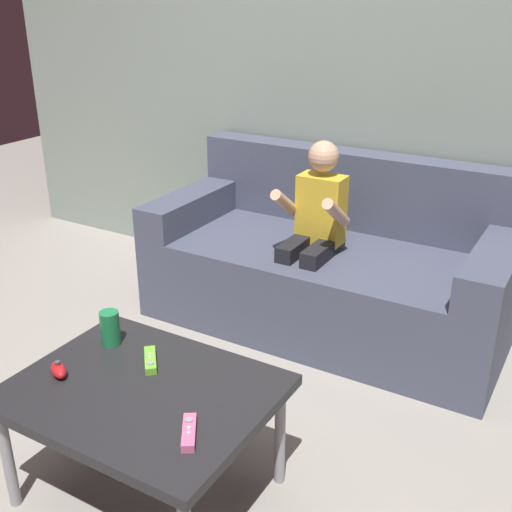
{
  "coord_description": "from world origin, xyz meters",
  "views": [
    {
      "loc": [
        1.27,
        -1.13,
        1.54
      ],
      "look_at": [
        0.15,
        0.78,
        0.59
      ],
      "focal_mm": 44.14,
      "sensor_mm": 36.0,
      "label": 1
    }
  ],
  "objects_px": {
    "person_seated_on_couch": "(313,230)",
    "nunchuk_red": "(59,370)",
    "couch": "(331,267)",
    "soda_can": "(110,328)",
    "game_remote_lime_near_edge": "(150,360)",
    "game_remote_pink_far_corner": "(189,432)",
    "coffee_table": "(143,398)"
  },
  "relations": [
    {
      "from": "person_seated_on_couch",
      "to": "nunchuk_red",
      "type": "relative_size",
      "value": 9.19
    },
    {
      "from": "couch",
      "to": "person_seated_on_couch",
      "type": "relative_size",
      "value": 1.84
    },
    {
      "from": "person_seated_on_couch",
      "to": "soda_can",
      "type": "relative_size",
      "value": 7.53
    },
    {
      "from": "game_remote_lime_near_edge",
      "to": "nunchuk_red",
      "type": "distance_m",
      "value": 0.28
    },
    {
      "from": "person_seated_on_couch",
      "to": "nunchuk_red",
      "type": "height_order",
      "value": "person_seated_on_couch"
    },
    {
      "from": "couch",
      "to": "game_remote_pink_far_corner",
      "type": "bearing_deg",
      "value": -81.02
    },
    {
      "from": "coffee_table",
      "to": "soda_can",
      "type": "height_order",
      "value": "soda_can"
    },
    {
      "from": "nunchuk_red",
      "to": "game_remote_pink_far_corner",
      "type": "xyz_separation_m",
      "value": [
        0.53,
        -0.03,
        -0.01
      ]
    },
    {
      "from": "couch",
      "to": "game_remote_pink_far_corner",
      "type": "relative_size",
      "value": 12.36
    },
    {
      "from": "person_seated_on_couch",
      "to": "game_remote_pink_far_corner",
      "type": "height_order",
      "value": "person_seated_on_couch"
    },
    {
      "from": "coffee_table",
      "to": "game_remote_pink_far_corner",
      "type": "relative_size",
      "value": 5.75
    },
    {
      "from": "couch",
      "to": "soda_can",
      "type": "bearing_deg",
      "value": -102.72
    },
    {
      "from": "person_seated_on_couch",
      "to": "game_remote_lime_near_edge",
      "type": "xyz_separation_m",
      "value": [
        -0.06,
        -1.09,
        -0.11
      ]
    },
    {
      "from": "game_remote_pink_far_corner",
      "to": "soda_can",
      "type": "distance_m",
      "value": 0.58
    },
    {
      "from": "couch",
      "to": "game_remote_pink_far_corner",
      "type": "height_order",
      "value": "couch"
    },
    {
      "from": "person_seated_on_couch",
      "to": "coffee_table",
      "type": "xyz_separation_m",
      "value": [
        0.01,
        -1.21,
        -0.16
      ]
    },
    {
      "from": "coffee_table",
      "to": "game_remote_pink_far_corner",
      "type": "bearing_deg",
      "value": -23.13
    },
    {
      "from": "person_seated_on_couch",
      "to": "coffee_table",
      "type": "distance_m",
      "value": 1.22
    },
    {
      "from": "game_remote_lime_near_edge",
      "to": "person_seated_on_couch",
      "type": "bearing_deg",
      "value": 87.01
    },
    {
      "from": "coffee_table",
      "to": "couch",
      "type": "bearing_deg",
      "value": 89.1
    },
    {
      "from": "game_remote_pink_far_corner",
      "to": "game_remote_lime_near_edge",
      "type": "bearing_deg",
      "value": 144.41
    },
    {
      "from": "coffee_table",
      "to": "game_remote_lime_near_edge",
      "type": "xyz_separation_m",
      "value": [
        -0.06,
        0.12,
        0.05
      ]
    },
    {
      "from": "coffee_table",
      "to": "nunchuk_red",
      "type": "bearing_deg",
      "value": -163.61
    },
    {
      "from": "game_remote_lime_near_edge",
      "to": "soda_can",
      "type": "height_order",
      "value": "soda_can"
    },
    {
      "from": "soda_can",
      "to": "game_remote_pink_far_corner",
      "type": "bearing_deg",
      "value": -26.72
    },
    {
      "from": "coffee_table",
      "to": "game_remote_pink_far_corner",
      "type": "xyz_separation_m",
      "value": [
        0.26,
        -0.11,
        0.05
      ]
    },
    {
      "from": "nunchuk_red",
      "to": "soda_can",
      "type": "height_order",
      "value": "soda_can"
    },
    {
      "from": "couch",
      "to": "nunchuk_red",
      "type": "relative_size",
      "value": 16.93
    },
    {
      "from": "couch",
      "to": "game_remote_lime_near_edge",
      "type": "xyz_separation_m",
      "value": [
        -0.08,
        -1.26,
        0.14
      ]
    },
    {
      "from": "person_seated_on_couch",
      "to": "soda_can",
      "type": "bearing_deg",
      "value": -103.29
    },
    {
      "from": "person_seated_on_couch",
      "to": "game_remote_lime_near_edge",
      "type": "height_order",
      "value": "person_seated_on_couch"
    },
    {
      "from": "couch",
      "to": "game_remote_lime_near_edge",
      "type": "height_order",
      "value": "couch"
    }
  ]
}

